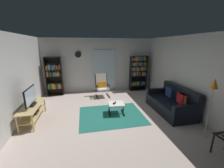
% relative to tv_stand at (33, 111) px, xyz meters
% --- Properties ---
extents(ground_plane, '(7.02, 7.02, 0.00)m').
position_rel_tv_stand_xyz_m(ground_plane, '(2.36, -0.26, -0.34)').
color(ground_plane, beige).
extents(wall_back, '(5.60, 0.06, 2.60)m').
position_rel_tv_stand_xyz_m(wall_back, '(2.36, 2.64, 0.96)').
color(wall_back, silver).
rests_on(wall_back, ground).
extents(wall_left, '(0.06, 6.00, 2.60)m').
position_rel_tv_stand_xyz_m(wall_left, '(-0.34, -0.26, 0.96)').
color(wall_left, silver).
rests_on(wall_left, ground).
extents(wall_right, '(0.06, 6.00, 2.60)m').
position_rel_tv_stand_xyz_m(wall_right, '(5.06, -0.26, 0.96)').
color(wall_right, silver).
rests_on(wall_right, ground).
extents(glass_door_panel, '(1.10, 0.01, 2.00)m').
position_rel_tv_stand_xyz_m(glass_door_panel, '(2.61, 2.57, 0.71)').
color(glass_door_panel, silver).
extents(area_rug, '(2.10, 1.68, 0.01)m').
position_rel_tv_stand_xyz_m(area_rug, '(2.43, -0.14, -0.34)').
color(area_rug, '#216C5F').
rests_on(area_rug, ground).
extents(tv_stand, '(0.47, 1.35, 0.51)m').
position_rel_tv_stand_xyz_m(tv_stand, '(0.00, 0.00, 0.00)').
color(tv_stand, tan).
rests_on(tv_stand, ground).
extents(television, '(0.20, 0.84, 0.56)m').
position_rel_tv_stand_xyz_m(television, '(0.00, -0.00, 0.43)').
color(television, black).
rests_on(television, tv_stand).
extents(bookshelf_near_tv, '(0.70, 0.30, 1.78)m').
position_rel_tv_stand_xyz_m(bookshelf_near_tv, '(0.25, 2.38, 0.56)').
color(bookshelf_near_tv, black).
rests_on(bookshelf_near_tv, ground).
extents(bookshelf_near_sofa, '(0.86, 0.30, 1.76)m').
position_rel_tv_stand_xyz_m(bookshelf_near_sofa, '(4.31, 2.34, 0.64)').
color(bookshelf_near_sofa, black).
rests_on(bookshelf_near_sofa, ground).
extents(leather_sofa, '(0.91, 1.81, 0.89)m').
position_rel_tv_stand_xyz_m(leather_sofa, '(4.55, -0.27, -0.03)').
color(leather_sofa, black).
rests_on(leather_sofa, ground).
extents(lounge_armchair, '(0.61, 0.69, 1.02)m').
position_rel_tv_stand_xyz_m(lounge_armchair, '(2.37, 1.79, 0.19)').
color(lounge_armchair, black).
rests_on(lounge_armchair, ground).
extents(ottoman, '(0.56, 0.52, 0.38)m').
position_rel_tv_stand_xyz_m(ottoman, '(2.61, -0.05, -0.03)').
color(ottoman, white).
rests_on(ottoman, ground).
extents(tv_remote, '(0.07, 0.15, 0.02)m').
position_rel_tv_stand_xyz_m(tv_remote, '(2.59, 0.00, 0.05)').
color(tv_remote, black).
rests_on(tv_remote, ottoman).
extents(cell_phone, '(0.10, 0.15, 0.01)m').
position_rel_tv_stand_xyz_m(cell_phone, '(2.52, -0.07, 0.04)').
color(cell_phone, black).
rests_on(cell_phone, ottoman).
extents(floor_lamp_by_sofa, '(0.22, 0.22, 1.52)m').
position_rel_tv_stand_xyz_m(floor_lamp_by_sofa, '(4.59, -1.68, 0.85)').
color(floor_lamp_by_sofa, '#A5A5AD').
rests_on(floor_lamp_by_sofa, ground).
extents(wall_clock, '(0.29, 0.03, 0.29)m').
position_rel_tv_stand_xyz_m(wall_clock, '(1.37, 2.56, 1.51)').
color(wall_clock, silver).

